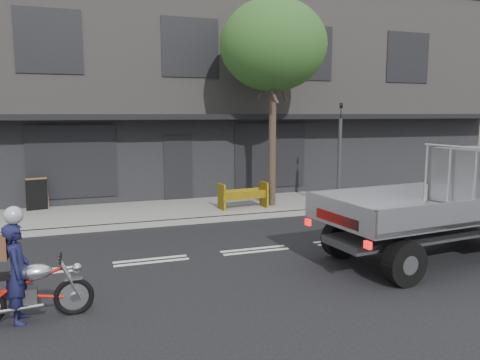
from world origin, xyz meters
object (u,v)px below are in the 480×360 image
at_px(motorcycle, 30,289).
at_px(construction_barrier, 246,196).
at_px(street_tree, 273,46).
at_px(flatbed_ute, 478,191).
at_px(traffic_light_pole, 339,160).
at_px(rider, 18,273).
at_px(sandwich_board, 37,195).

xyz_separation_m(motorcycle, construction_barrier, (5.71, 6.12, 0.08)).
distance_m(street_tree, motorcycle, 10.56).
distance_m(street_tree, flatbed_ute, 7.53).
bearing_deg(traffic_light_pole, rider, -147.54).
height_order(traffic_light_pole, motorcycle, traffic_light_pole).
bearing_deg(rider, construction_barrier, -44.37).
height_order(street_tree, rider, street_tree).
relative_size(street_tree, sandwich_board, 6.82).
bearing_deg(street_tree, sandwich_board, 167.79).
bearing_deg(street_tree, construction_barrier, -158.83).
distance_m(construction_barrier, sandwich_board, 6.52).
xyz_separation_m(traffic_light_pole, rider, (-8.93, -5.68, -0.88)).
height_order(rider, flatbed_ute, flatbed_ute).
bearing_deg(construction_barrier, motorcycle, -133.03).
relative_size(construction_barrier, sandwich_board, 1.55).
relative_size(street_tree, motorcycle, 3.58).
bearing_deg(flatbed_ute, street_tree, 107.46).
xyz_separation_m(motorcycle, sandwich_board, (-0.50, 8.11, 0.15)).
height_order(rider, construction_barrier, rider).
relative_size(motorcycle, flatbed_ute, 0.34).
bearing_deg(sandwich_board, traffic_light_pole, -26.18).
relative_size(traffic_light_pole, rider, 2.27).
bearing_deg(flatbed_ute, rider, 177.91).
height_order(traffic_light_pole, flatbed_ute, traffic_light_pole).
bearing_deg(rider, sandwich_board, 1.85).
relative_size(rider, flatbed_ute, 0.28).
bearing_deg(traffic_light_pole, street_tree, 156.97).
bearing_deg(flatbed_ute, construction_barrier, 117.49).
xyz_separation_m(rider, flatbed_ute, (9.47, 0.59, 0.64)).
bearing_deg(rider, street_tree, -47.30).
distance_m(traffic_light_pole, sandwich_board, 9.64).
bearing_deg(street_tree, motorcycle, -136.08).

